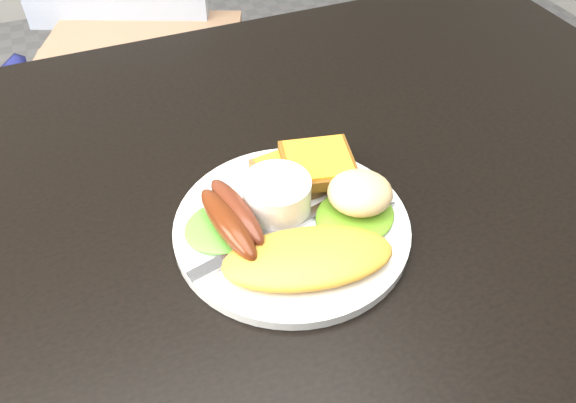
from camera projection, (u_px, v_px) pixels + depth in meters
The scene contains 13 objects.
dining_table at pixel (255, 219), 0.61m from camera, with size 1.20×0.80×0.04m, color black.
dining_chair at pixel (137, 65), 1.37m from camera, with size 0.48×0.48×0.06m, color tan.
plate at pixel (292, 226), 0.56m from camera, with size 0.24×0.24×0.01m, color white.
lettuce_left at pixel (224, 226), 0.55m from camera, with size 0.08×0.07×0.01m, color green.
lettuce_right at pixel (355, 215), 0.56m from camera, with size 0.08×0.08×0.01m, color #4D961A.
omelette at pixel (308, 258), 0.51m from camera, with size 0.16×0.08×0.02m, color yellow.
sausage_a at pixel (228, 223), 0.53m from camera, with size 0.03×0.11×0.03m, color brown.
sausage_b at pixel (236, 211), 0.54m from camera, with size 0.02×0.10×0.02m, color maroon.
ramekin at pixel (277, 197), 0.56m from camera, with size 0.07×0.07×0.04m, color white.
toast_a at pixel (296, 174), 0.60m from camera, with size 0.08×0.08×0.01m, color brown.
toast_b at pixel (318, 164), 0.59m from camera, with size 0.07×0.07×0.01m, color brown.
potato_salad at pixel (360, 193), 0.56m from camera, with size 0.07×0.06×0.03m, color beige.
fork at pixel (265, 239), 0.54m from camera, with size 0.17×0.01×0.00m, color #ADAFB7.
Camera 1 is at (-0.13, -0.40, 1.17)m, focal length 35.00 mm.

